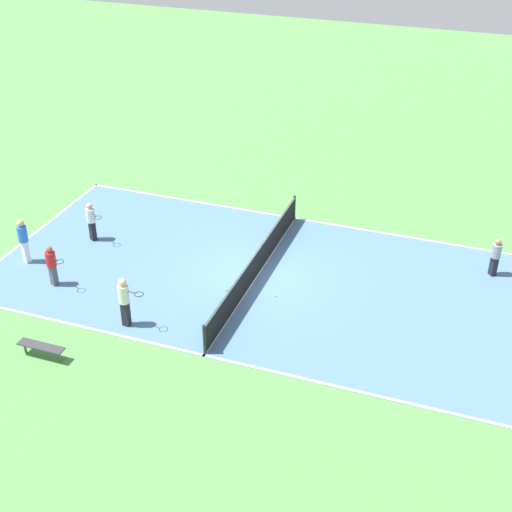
# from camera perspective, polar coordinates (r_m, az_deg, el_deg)

# --- Properties ---
(ground_plane) EXTENTS (80.00, 80.00, 0.00)m
(ground_plane) POSITION_cam_1_polar(r_m,az_deg,el_deg) (26.16, 0.00, -1.69)
(ground_plane) COLOR #518E47
(court_surface) EXTENTS (9.76, 19.24, 0.02)m
(court_surface) POSITION_cam_1_polar(r_m,az_deg,el_deg) (26.15, 0.00, -1.67)
(court_surface) COLOR #4C729E
(court_surface) RESTS_ON ground_plane
(tennis_net) EXTENTS (9.56, 0.10, 1.09)m
(tennis_net) POSITION_cam_1_polar(r_m,az_deg,el_deg) (25.85, 0.00, -0.62)
(tennis_net) COLOR black
(tennis_net) RESTS_ON court_surface
(bench) EXTENTS (0.36, 1.55, 0.45)m
(bench) POSITION_cam_1_polar(r_m,az_deg,el_deg) (23.16, -16.81, -7.00)
(bench) COLOR #333338
(bench) RESTS_ON ground_plane
(player_coach_red) EXTENTS (0.68, 0.99, 1.58)m
(player_coach_red) POSITION_cam_1_polar(r_m,az_deg,el_deg) (26.23, -16.04, -0.55)
(player_coach_red) COLOR #4C4C51
(player_coach_red) RESTS_ON court_surface
(player_far_white) EXTENTS (0.41, 0.96, 1.82)m
(player_far_white) POSITION_cam_1_polar(r_m,az_deg,el_deg) (23.49, -10.50, -3.36)
(player_far_white) COLOR black
(player_far_white) RESTS_ON court_surface
(player_near_blue) EXTENTS (0.48, 0.48, 1.80)m
(player_near_blue) POSITION_cam_1_polar(r_m,az_deg,el_deg) (27.88, -18.13, 1.39)
(player_near_blue) COLOR white
(player_near_blue) RESTS_ON court_surface
(player_near_white) EXTENTS (0.75, 0.97, 1.62)m
(player_near_white) POSITION_cam_1_polar(r_m,az_deg,el_deg) (28.76, -13.05, 2.89)
(player_near_white) COLOR black
(player_near_white) RESTS_ON court_surface
(player_baseline_gray) EXTENTS (0.50, 0.50, 1.50)m
(player_baseline_gray) POSITION_cam_1_polar(r_m,az_deg,el_deg) (27.24, 18.63, 0.09)
(player_baseline_gray) COLOR black
(player_baseline_gray) RESTS_ON court_surface
(tennis_ball_midcourt) EXTENTS (0.07, 0.07, 0.07)m
(tennis_ball_midcourt) POSITION_cam_1_polar(r_m,az_deg,el_deg) (25.07, 1.53, -3.17)
(tennis_ball_midcourt) COLOR #CCE033
(tennis_ball_midcourt) RESTS_ON court_surface
(tennis_ball_far_baseline) EXTENTS (0.07, 0.07, 0.07)m
(tennis_ball_far_baseline) POSITION_cam_1_polar(r_m,az_deg,el_deg) (25.37, -2.39, -2.72)
(tennis_ball_far_baseline) COLOR #CCE033
(tennis_ball_far_baseline) RESTS_ON court_surface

